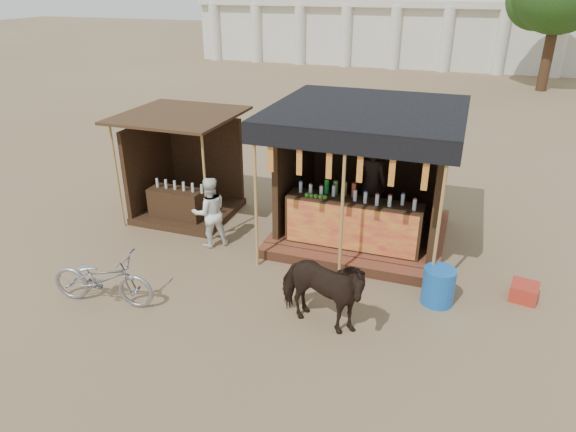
# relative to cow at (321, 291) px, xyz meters

# --- Properties ---
(ground) EXTENTS (120.00, 120.00, 0.00)m
(ground) POSITION_rel_cow_xyz_m (-1.07, -0.09, -0.66)
(ground) COLOR #846B4C
(ground) RESTS_ON ground
(main_stall) EXTENTS (3.60, 3.61, 2.78)m
(main_stall) POSITION_rel_cow_xyz_m (-0.06, 3.27, 0.37)
(main_stall) COLOR brown
(main_stall) RESTS_ON ground
(secondary_stall) EXTENTS (2.40, 2.40, 2.38)m
(secondary_stall) POSITION_rel_cow_xyz_m (-4.23, 3.14, 0.19)
(secondary_stall) COLOR #3D2516
(secondary_stall) RESTS_ON ground
(cow) EXTENTS (1.67, 1.01, 1.32)m
(cow) POSITION_rel_cow_xyz_m (0.00, 0.00, 0.00)
(cow) COLOR black
(cow) RESTS_ON ground
(motorbike) EXTENTS (1.85, 0.86, 0.93)m
(motorbike) POSITION_rel_cow_xyz_m (-3.60, -0.56, -0.19)
(motorbike) COLOR gray
(motorbike) RESTS_ON ground
(bystander) EXTENTS (0.90, 0.88, 1.46)m
(bystander) POSITION_rel_cow_xyz_m (-2.87, 1.91, 0.07)
(bystander) COLOR white
(bystander) RESTS_ON ground
(blue_barrel) EXTENTS (0.71, 0.71, 0.64)m
(blue_barrel) POSITION_rel_cow_xyz_m (1.67, 1.31, -0.34)
(blue_barrel) COLOR #1759B0
(blue_barrel) RESTS_ON ground
(red_crate) EXTENTS (0.50, 0.51, 0.29)m
(red_crate) POSITION_rel_cow_xyz_m (3.05, 1.91, -0.51)
(red_crate) COLOR #AB2B1C
(red_crate) RESTS_ON ground
(cooler) EXTENTS (0.68, 0.50, 0.46)m
(cooler) POSITION_rel_cow_xyz_m (0.83, 2.51, -0.43)
(cooler) COLOR #1A772E
(cooler) RESTS_ON ground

